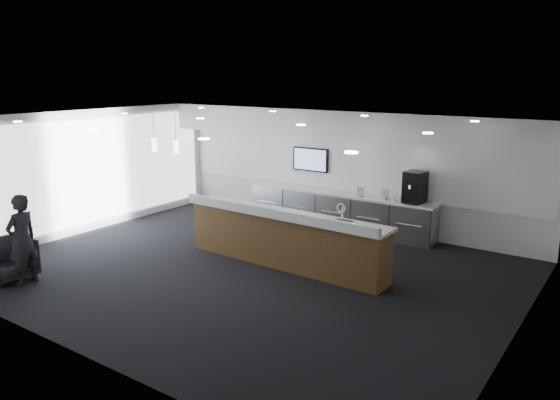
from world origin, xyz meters
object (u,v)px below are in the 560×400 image
Objects in this scene: coffee_machine at (415,187)px; lounge_guest at (22,240)px; armchair at (8,259)px; service_counter at (284,238)px.

coffee_machine is 8.27m from lounge_guest.
armchair is at bearing -92.08° from lounge_guest.
coffee_machine is 0.84× the size of armchair.
lounge_guest is at bearing -118.72° from coffee_machine.
service_counter is at bearing -42.91° from armchair.
armchair is at bearing -134.89° from service_counter.
coffee_machine is 8.64m from armchair.
service_counter is 2.70× the size of lounge_guest.
service_counter reaches higher than armchair.
armchair is (-5.45, -6.64, -0.92)m from coffee_machine.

